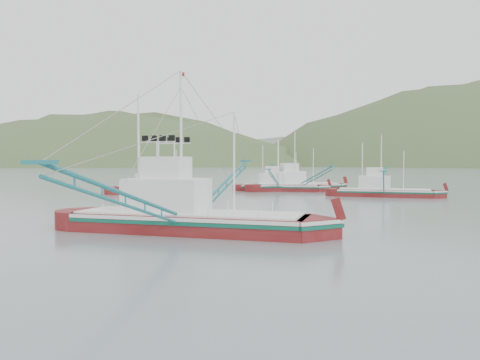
% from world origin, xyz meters
% --- Properties ---
extents(ground, '(1200.00, 1200.00, 0.00)m').
position_xyz_m(ground, '(0.00, 0.00, 0.00)').
color(ground, slate).
rests_on(ground, ground).
extents(main_boat, '(16.44, 29.05, 11.79)m').
position_xyz_m(main_boat, '(-2.19, -2.91, 1.78)').
color(main_boat, '#600E0E').
rests_on(main_boat, ground).
extents(bg_boat_right, '(12.58, 22.10, 8.99)m').
position_xyz_m(bg_boat_right, '(14.93, 31.45, 1.39)').
color(bg_boat_right, '#600E0E').
rests_on(bg_boat_right, ground).
extents(bg_boat_left, '(17.48, 20.89, 9.50)m').
position_xyz_m(bg_boat_left, '(-17.19, 33.44, 2.03)').
color(bg_boat_left, '#600E0E').
rests_on(bg_boat_left, ground).
extents(bg_boat_far, '(14.40, 23.62, 10.12)m').
position_xyz_m(bg_boat_far, '(2.88, 41.84, 2.07)').
color(bg_boat_far, '#600E0E').
rests_on(bg_boat_far, ground).
extents(bg_boat_extra, '(12.42, 22.21, 8.99)m').
position_xyz_m(bg_boat_extra, '(0.20, 40.49, 1.23)').
color(bg_boat_extra, '#600E0E').
rests_on(bg_boat_extra, ground).
extents(headland_left, '(448.00, 308.00, 210.00)m').
position_xyz_m(headland_left, '(-180.00, 360.00, 0.00)').
color(headland_left, '#3E542B').
rests_on(headland_left, ground).
extents(ridge_distant, '(960.00, 400.00, 240.00)m').
position_xyz_m(ridge_distant, '(30.00, 560.00, 0.00)').
color(ridge_distant, slate).
rests_on(ridge_distant, ground).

